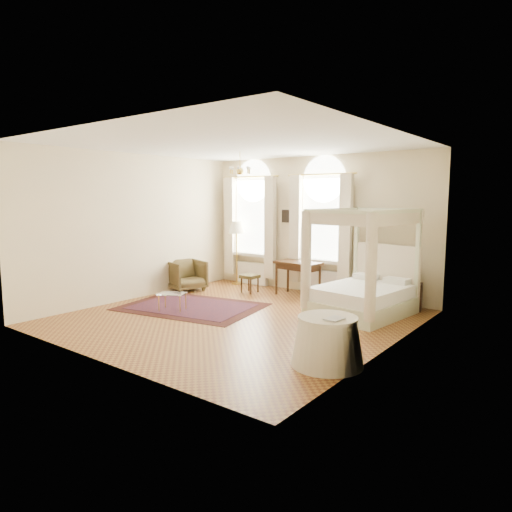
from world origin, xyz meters
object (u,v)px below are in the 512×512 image
(stool, at_px, (250,278))
(canopy_bed, at_px, (361,291))
(armchair, at_px, (186,275))
(coffee_table, at_px, (172,295))
(writing_desk, at_px, (298,267))
(side_table, at_px, (327,341))
(floor_lamp, at_px, (237,231))
(nightstand, at_px, (412,296))

(stool, bearing_deg, canopy_bed, -6.07)
(armchair, xyz_separation_m, coffee_table, (1.27, -1.62, -0.05))
(writing_desk, distance_m, armchair, 2.82)
(writing_desk, xyz_separation_m, side_table, (2.73, -3.57, -0.36))
(stool, height_order, coffee_table, stool)
(stool, bearing_deg, side_table, -39.36)
(armchair, xyz_separation_m, floor_lamp, (0.45, 1.44, 1.06))
(armchair, height_order, floor_lamp, floor_lamp)
(writing_desk, bearing_deg, coffee_table, -114.99)
(floor_lamp, bearing_deg, armchair, -107.21)
(nightstand, relative_size, armchair, 0.67)
(coffee_table, xyz_separation_m, side_table, (4.02, -0.79, 0.01))
(canopy_bed, height_order, floor_lamp, canopy_bed)
(canopy_bed, xyz_separation_m, stool, (-3.07, 0.33, -0.11))
(canopy_bed, height_order, nightstand, canopy_bed)
(armchair, relative_size, side_table, 0.83)
(stool, distance_m, side_table, 5.00)
(canopy_bed, xyz_separation_m, coffee_table, (-3.23, -2.05, -0.15))
(writing_desk, relative_size, side_table, 1.13)
(writing_desk, xyz_separation_m, stool, (-1.13, -0.40, -0.33))
(nightstand, height_order, coffee_table, nightstand)
(nightstand, height_order, floor_lamp, floor_lamp)
(canopy_bed, relative_size, writing_desk, 1.86)
(stool, height_order, floor_lamp, floor_lamp)
(nightstand, bearing_deg, armchair, -164.42)
(writing_desk, bearing_deg, canopy_bed, -20.44)
(stool, relative_size, side_table, 0.44)
(canopy_bed, relative_size, floor_lamp, 1.26)
(stool, xyz_separation_m, side_table, (3.86, -3.17, -0.03))
(writing_desk, distance_m, stool, 1.24)
(side_table, bearing_deg, coffee_table, 168.83)
(canopy_bed, bearing_deg, floor_lamp, 165.92)
(coffee_table, relative_size, floor_lamp, 0.38)
(floor_lamp, bearing_deg, stool, -35.07)
(canopy_bed, distance_m, nightstand, 1.23)
(writing_desk, xyz_separation_m, coffee_table, (-1.29, -2.77, -0.37))
(canopy_bed, relative_size, side_table, 2.10)
(side_table, bearing_deg, nightstand, 91.88)
(writing_desk, distance_m, coffee_table, 3.08)
(floor_lamp, bearing_deg, nightstand, 0.00)
(stool, height_order, armchair, armchair)
(stool, distance_m, armchair, 1.61)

